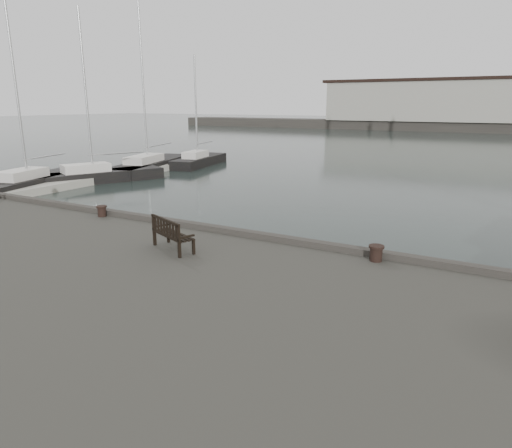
% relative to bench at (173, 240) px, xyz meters
% --- Properties ---
extents(ground, '(400.00, 400.00, 0.00)m').
position_rel_bench_xyz_m(ground, '(1.60, 2.34, -1.85)').
color(ground, black).
rests_on(ground, ground).
extents(pontoon, '(2.00, 24.00, 0.50)m').
position_rel_bench_xyz_m(pontoon, '(-18.40, 12.34, -1.60)').
color(pontoon, '#9A988E').
rests_on(pontoon, ground).
extents(breakwater, '(140.00, 9.50, 12.20)m').
position_rel_bench_xyz_m(breakwater, '(-2.96, 94.34, 2.45)').
color(breakwater, '#383530').
rests_on(breakwater, ground).
extents(bench, '(1.65, 1.09, 0.90)m').
position_rel_bench_xyz_m(bench, '(0.00, 0.00, 0.00)').
color(bench, black).
rests_on(bench, quay).
extents(bollard_left, '(0.41, 0.41, 0.40)m').
position_rel_bench_xyz_m(bollard_left, '(-4.79, 1.84, -0.09)').
color(bollard_left, black).
rests_on(bollard_left, quay).
extents(bollard_right, '(0.51, 0.51, 0.42)m').
position_rel_bench_xyz_m(bollard_right, '(5.26, 1.84, -0.08)').
color(bollard_right, black).
rests_on(bollard_right, quay).
extents(yacht_a, '(4.73, 9.69, 12.84)m').
position_rel_bench_xyz_m(yacht_a, '(-20.00, 9.74, -1.61)').
color(yacht_a, black).
rests_on(yacht_a, ground).
extents(yacht_b, '(5.63, 12.09, 15.38)m').
position_rel_bench_xyz_m(yacht_b, '(-19.03, 20.36, -1.60)').
color(yacht_b, black).
rests_on(yacht_b, ground).
extents(yacht_c, '(5.81, 9.27, 12.42)m').
position_rel_bench_xyz_m(yacht_c, '(-18.08, 13.77, -1.60)').
color(yacht_c, black).
rests_on(yacht_c, ground).
extents(yacht_d, '(3.57, 8.25, 10.28)m').
position_rel_bench_xyz_m(yacht_d, '(-17.19, 24.89, -1.61)').
color(yacht_d, black).
rests_on(yacht_d, ground).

